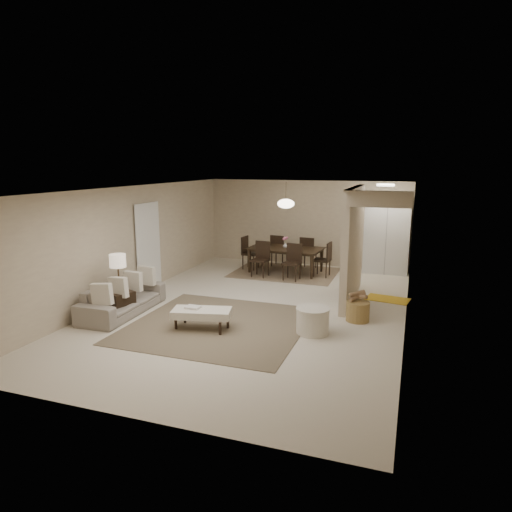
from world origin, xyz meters
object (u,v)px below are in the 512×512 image
at_px(pantry_cabinet, 387,235).
at_px(sofa, 123,299).
at_px(round_pouf, 313,321).
at_px(side_table, 120,304).
at_px(dining_table, 285,260).
at_px(wicker_basket, 358,311).
at_px(ottoman_bench, 202,313).

relative_size(pantry_cabinet, sofa, 1.00).
height_order(pantry_cabinet, round_pouf, pantry_cabinet).
distance_m(sofa, round_pouf, 3.89).
xyz_separation_m(pantry_cabinet, side_table, (-4.75, -5.52, -0.80)).
bearing_deg(dining_table, wicker_basket, -49.16).
xyz_separation_m(pantry_cabinet, ottoman_bench, (-2.88, -5.66, -0.75)).
height_order(ottoman_bench, dining_table, dining_table).
relative_size(sofa, ottoman_bench, 1.82).
height_order(side_table, round_pouf, side_table).
xyz_separation_m(sofa, wicker_basket, (4.57, 1.10, -0.12)).
bearing_deg(round_pouf, wicker_basket, 53.82).
bearing_deg(ottoman_bench, side_table, 161.77).
xyz_separation_m(side_table, wicker_basket, (4.52, 1.26, -0.06)).
bearing_deg(sofa, side_table, -163.81).
height_order(sofa, round_pouf, sofa).
height_order(wicker_basket, dining_table, dining_table).
bearing_deg(side_table, pantry_cabinet, 49.27).
xyz_separation_m(ottoman_bench, wicker_basket, (2.65, 1.40, -0.11)).
bearing_deg(side_table, ottoman_bench, -4.48).
bearing_deg(round_pouf, side_table, -175.20).
relative_size(round_pouf, dining_table, 0.30).
relative_size(ottoman_bench, round_pouf, 1.90).
relative_size(ottoman_bench, wicker_basket, 2.56).
bearing_deg(ottoman_bench, pantry_cabinet, 49.28).
bearing_deg(ottoman_bench, dining_table, 73.16).
height_order(pantry_cabinet, side_table, pantry_cabinet).
height_order(sofa, dining_table, dining_table).
bearing_deg(side_table, wicker_basket, 15.53).
height_order(pantry_cabinet, dining_table, pantry_cabinet).
distance_m(sofa, dining_table, 4.94).
distance_m(round_pouf, dining_table, 4.60).
bearing_deg(side_table, round_pouf, 4.80).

